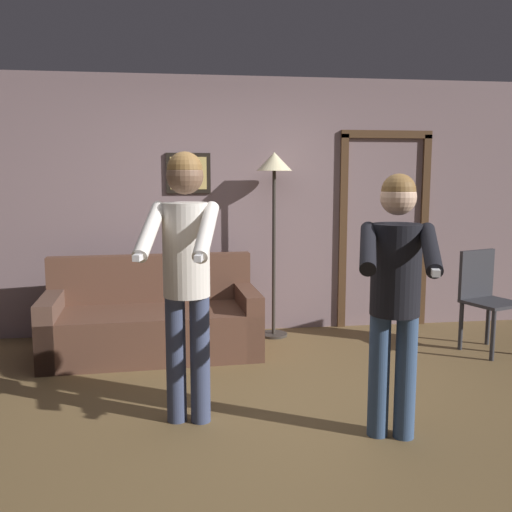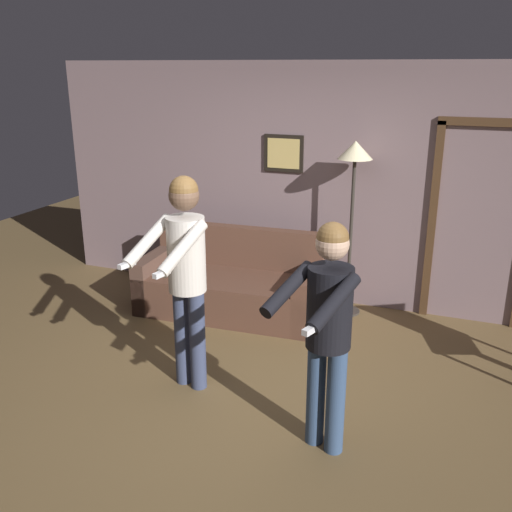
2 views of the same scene
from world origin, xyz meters
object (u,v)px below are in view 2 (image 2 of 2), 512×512
object	(u,v)px
person_standing_left	(185,264)
person_standing_right	(328,320)
couch	(231,287)
torchiere_lamp	(354,170)

from	to	relation	value
person_standing_left	person_standing_right	xyz separation A→B (m)	(1.24, -0.39, -0.10)
couch	torchiere_lamp	xyz separation A→B (m)	(1.19, 0.42, 1.28)
couch	person_standing_left	size ratio (longest dim) A/B	1.10
person_standing_left	person_standing_right	world-z (taller)	person_standing_left
person_standing_left	person_standing_right	distance (m)	1.31
torchiere_lamp	person_standing_left	xyz separation A→B (m)	(-0.90, -1.94, -0.47)
person_standing_right	person_standing_left	bearing A→B (deg)	162.44
person_standing_left	couch	bearing A→B (deg)	100.79
torchiere_lamp	person_standing_right	world-z (taller)	torchiere_lamp
couch	person_standing_left	bearing A→B (deg)	-79.21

